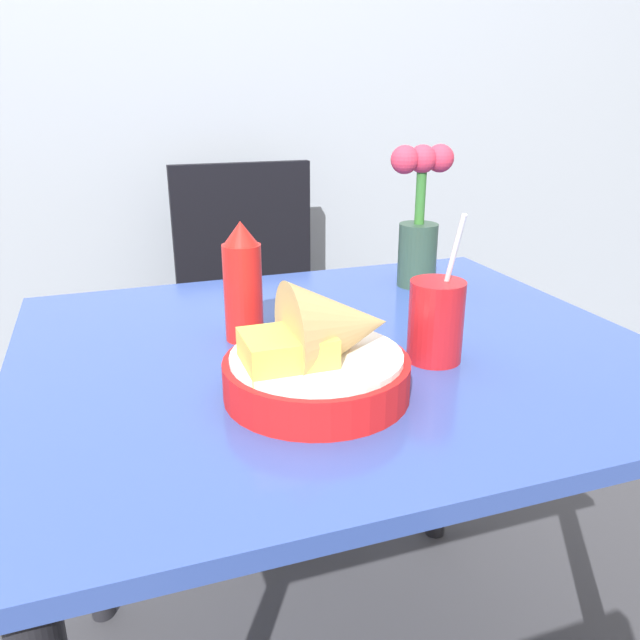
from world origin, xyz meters
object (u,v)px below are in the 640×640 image
object	(u,v)px
ketchup_bottle	(243,284)
chair_far_window	(252,300)
food_basket	(323,355)
drink_cup	(436,323)
flower_vase	(419,219)

from	to	relation	value
ketchup_bottle	chair_far_window	bearing A→B (deg)	76.38
chair_far_window	food_basket	world-z (taller)	chair_far_window
drink_cup	food_basket	bearing A→B (deg)	-164.86
food_basket	flower_vase	world-z (taller)	flower_vase
food_basket	drink_cup	size ratio (longest dim) A/B	1.09
food_basket	drink_cup	xyz separation A→B (m)	(0.19, 0.05, 0.00)
food_basket	ketchup_bottle	xyz separation A→B (m)	(-0.05, 0.22, 0.04)
chair_far_window	drink_cup	world-z (taller)	drink_cup
food_basket	ketchup_bottle	world-z (taller)	ketchup_bottle
flower_vase	chair_far_window	bearing A→B (deg)	108.09
food_basket	flower_vase	bearing A→B (deg)	49.34
food_basket	flower_vase	xyz separation A→B (m)	(0.33, 0.39, 0.08)
chair_far_window	flower_vase	xyz separation A→B (m)	(0.20, -0.61, 0.33)
ketchup_bottle	flower_vase	bearing A→B (deg)	23.77
drink_cup	flower_vase	distance (m)	0.38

